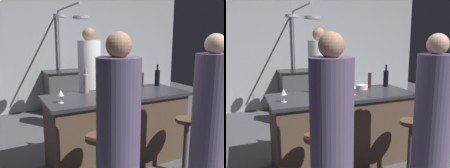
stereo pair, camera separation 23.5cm
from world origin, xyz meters
The scene contains 20 objects.
ground_plane centered at (0.00, 0.00, 0.00)m, with size 9.00×9.00×0.00m, color #4C4C51.
back_wall centered at (0.00, 2.85, 1.30)m, with size 6.40×0.16×2.60m, color #9EA3A8.
kitchen_island centered at (0.00, 0.00, 0.45)m, with size 1.80×0.72×0.90m.
stove_range centered at (0.00, 2.45, 0.45)m, with size 0.80×0.64×0.89m.
chef centered at (0.05, 1.07, 0.81)m, with size 0.37×0.37×1.75m.
bar_stool_left centered at (-0.53, -0.62, 0.38)m, with size 0.28×0.28×0.68m.
guest_left centered at (-0.53, -1.01, 0.76)m, with size 0.35×0.35×1.63m.
bar_stool_right centered at (0.57, -0.62, 0.38)m, with size 0.28×0.28×0.68m.
guest_right centered at (0.50, -0.99, 0.76)m, with size 0.34×0.34×1.63m.
overhead_pot_rack centered at (-0.04, 1.99, 1.65)m, with size 0.59×1.45×2.17m.
potted_plant centered at (1.78, 0.89, 0.30)m, with size 0.36×0.36×0.52m.
pepper_mill centered at (0.50, 0.21, 1.01)m, with size 0.05×0.05×0.21m, color #382319.
wine_bottle_green centered at (0.03, 0.02, 1.03)m, with size 0.07×0.07×0.33m.
wine_bottle_rose centered at (-0.33, 0.23, 1.02)m, with size 0.07×0.07×0.32m.
wine_bottle_dark centered at (0.76, 0.20, 1.02)m, with size 0.07×0.07×0.31m.
wine_glass_near_right_guest centered at (-0.01, -0.16, 1.01)m, with size 0.07×0.07×0.15m.
wine_glass_near_left_guest centered at (0.10, -0.09, 1.01)m, with size 0.07×0.07×0.15m.
wine_glass_by_chef centered at (-0.74, -0.11, 1.01)m, with size 0.07×0.07×0.15m.
mixing_bowl_ceramic centered at (0.36, 0.17, 0.93)m, with size 0.15×0.15×0.06m, color silver.
mixing_bowl_steel centered at (-0.22, -0.20, 0.94)m, with size 0.17×0.17×0.08m, color #B7B7BC.
Camera 2 is at (-1.16, -2.69, 1.59)m, focal length 38.87 mm.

